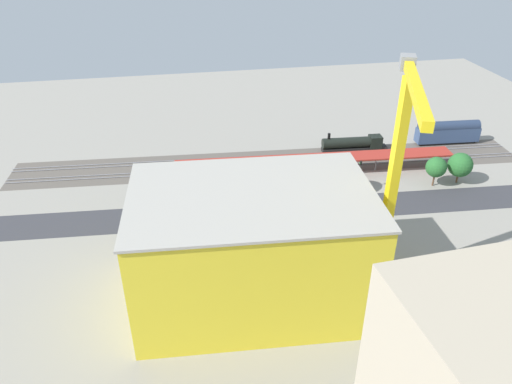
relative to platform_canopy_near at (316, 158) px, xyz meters
The scene contains 26 objects.
ground_plane 15.51m from the platform_canopy_near, 53.83° to the left, with size 194.22×194.22×0.00m, color gray.
rail_bed 12.17m from the platform_canopy_near, 39.77° to the right, with size 121.39×13.53×0.01m, color #5B544C.
street_asphalt 17.30m from the platform_canopy_near, 58.29° to the left, with size 121.39×9.00×0.01m, color #38383D.
track_rails 12.11m from the platform_canopy_near, 39.77° to the right, with size 121.12×15.26×0.12m.
platform_canopy_near is the anchor object (origin of this frame).
locomotive 16.97m from the platform_canopy_near, 143.04° to the right, with size 16.73×3.73×5.02m.
passenger_coach 39.87m from the platform_canopy_near, 165.27° to the right, with size 16.67×4.17×6.06m.
parked_car_0 19.03m from the platform_canopy_near, 110.68° to the left, with size 4.53×2.05×1.75m.
parked_car_1 17.81m from the platform_canopy_near, 89.65° to the left, with size 4.18×1.85×1.75m.
parked_car_2 19.42m from the platform_canopy_near, 65.34° to the left, with size 4.53×2.08×1.74m.
parked_car_3 22.90m from the platform_canopy_near, 49.79° to the left, with size 4.25×2.04×1.79m.
parked_car_4 28.22m from the platform_canopy_near, 37.89° to the left, with size 4.46×2.10×1.58m.
parked_car_5 34.70m from the platform_canopy_near, 30.59° to the left, with size 4.27×2.13×1.65m.
construction_building 43.73m from the platform_canopy_near, 60.32° to the left, with size 34.28×22.17×18.36m, color yellow.
construction_roof_slab 45.81m from the platform_canopy_near, 60.32° to the left, with size 34.88×22.77×0.40m, color #ADA89E.
tower_crane 43.18m from the platform_canopy_near, 88.20° to the left, with size 10.25×23.40×36.00m.
box_truck_0 22.91m from the platform_canopy_near, 63.43° to the left, with size 9.68×3.83×3.70m.
box_truck_1 29.24m from the platform_canopy_near, 42.47° to the left, with size 10.10×2.93×3.52m.
box_truck_2 36.58m from the platform_canopy_near, 34.24° to the left, with size 8.49×3.61×3.40m.
street_tree_0 31.57m from the platform_canopy_near, 161.71° to the left, with size 5.38×5.38×7.12m.
street_tree_1 20.88m from the platform_canopy_near, 29.66° to the left, with size 4.08×4.08×6.09m.
street_tree_2 26.15m from the platform_canopy_near, 157.11° to the left, with size 4.51×4.51×6.84m.
street_tree_3 29.90m from the platform_canopy_near, 16.26° to the left, with size 5.47×5.47×7.77m.
street_tree_4 26.12m from the platform_canopy_near, 22.02° to the left, with size 6.12×6.12×8.06m.
street_tree_5 10.38m from the platform_canopy_near, 105.33° to the left, with size 5.56×5.56×8.46m.
traffic_light 11.68m from the platform_canopy_near, 126.22° to the left, with size 0.50×0.36×7.21m.
Camera 1 is at (22.81, 83.43, 53.35)m, focal length 34.25 mm.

